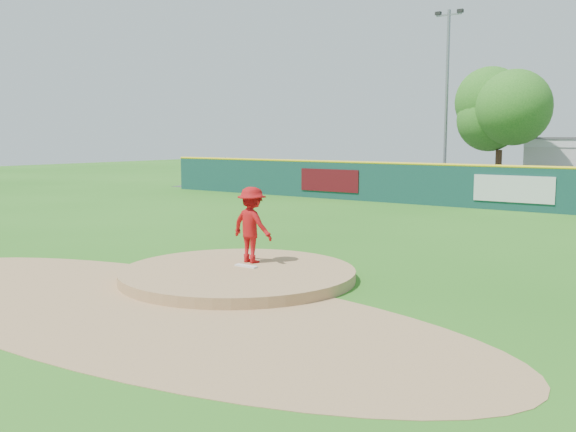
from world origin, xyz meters
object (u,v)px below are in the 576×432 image
Objects in this scene: playground_slide at (301,176)px; light_pole_left at (447,92)px; deciduous_tree at (500,115)px; pitcher at (252,225)px.

playground_slide is 10.88m from light_pole_left.
playground_slide is at bearing -163.81° from light_pole_left.
light_pole_left reaches higher than deciduous_tree.
deciduous_tree reaches higher than pitcher.
playground_slide is 0.22× the size of light_pole_left.
light_pole_left reaches higher than pitcher.
deciduous_tree is (-1.76, 24.18, 3.37)m from pitcher.
playground_slide is at bearing -51.89° from pitcher.
light_pole_left is at bearing 153.43° from deciduous_tree.
light_pole_left is (-4.00, 2.00, 1.50)m from deciduous_tree.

